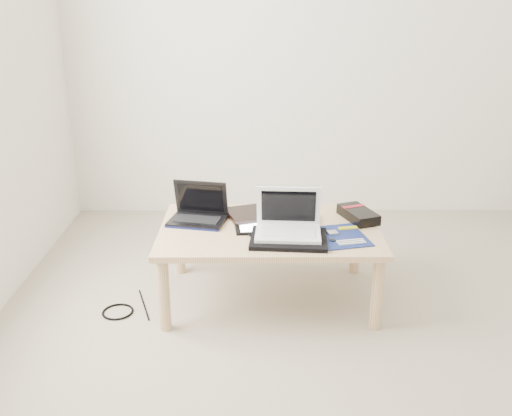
{
  "coord_description": "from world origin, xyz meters",
  "views": [
    {
      "loc": [
        -0.72,
        -1.98,
        1.49
      ],
      "look_at": [
        -0.7,
        0.68,
        0.51
      ],
      "focal_mm": 40.0,
      "sensor_mm": 36.0,
      "label": 1
    }
  ],
  "objects_px": {
    "coffee_table": "(269,236)",
    "white_laptop": "(288,224)",
    "netbook": "(198,213)",
    "gpu_box": "(358,214)"
  },
  "relations": [
    {
      "from": "coffee_table",
      "to": "gpu_box",
      "type": "bearing_deg",
      "value": 13.65
    },
    {
      "from": "coffee_table",
      "to": "white_laptop",
      "type": "xyz_separation_m",
      "value": [
        0.09,
        -0.12,
        0.11
      ]
    },
    {
      "from": "netbook",
      "to": "white_laptop",
      "type": "xyz_separation_m",
      "value": [
        0.45,
        -0.21,
        0.02
      ]
    },
    {
      "from": "netbook",
      "to": "gpu_box",
      "type": "height_order",
      "value": "netbook"
    },
    {
      "from": "gpu_box",
      "to": "netbook",
      "type": "bearing_deg",
      "value": -178.74
    },
    {
      "from": "gpu_box",
      "to": "white_laptop",
      "type": "bearing_deg",
      "value": -148.99
    },
    {
      "from": "netbook",
      "to": "gpu_box",
      "type": "xyz_separation_m",
      "value": [
        0.83,
        0.02,
        -0.02
      ]
    },
    {
      "from": "coffee_table",
      "to": "netbook",
      "type": "bearing_deg",
      "value": 165.35
    },
    {
      "from": "white_laptop",
      "to": "gpu_box",
      "type": "xyz_separation_m",
      "value": [
        0.38,
        0.23,
        -0.04
      ]
    },
    {
      "from": "coffee_table",
      "to": "white_laptop",
      "type": "height_order",
      "value": "white_laptop"
    }
  ]
}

